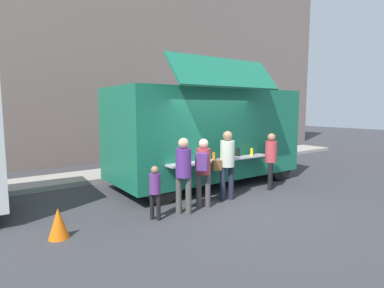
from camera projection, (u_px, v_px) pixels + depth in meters
ground_plane at (233, 203)px, 7.55m from camera, size 60.00×60.00×0.00m
curb_strip at (47, 182)px, 9.31m from camera, size 28.00×1.60×0.15m
building_behind at (47, 41)px, 12.46m from camera, size 32.00×2.40×9.95m
food_truck_main at (206, 133)px, 9.38m from camera, size 5.73×3.17×3.57m
traffic_cone_orange at (58, 223)px, 5.48m from camera, size 0.36×0.36×0.55m
trash_bin at (243, 149)px, 13.68m from camera, size 0.60×0.60×1.02m
customer_front_ordering at (227, 159)px, 7.68m from camera, size 0.57×0.35×1.74m
customer_mid_with_backpack at (203, 166)px, 7.10m from camera, size 0.50×0.49×1.60m
customer_rear_waiting at (183, 169)px, 6.68m from camera, size 0.34×0.34×1.67m
customer_extra_browsing at (271, 156)px, 8.73m from camera, size 0.32×0.32×1.59m
child_near_queue at (155, 188)px, 6.35m from camera, size 0.23×0.23×1.13m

